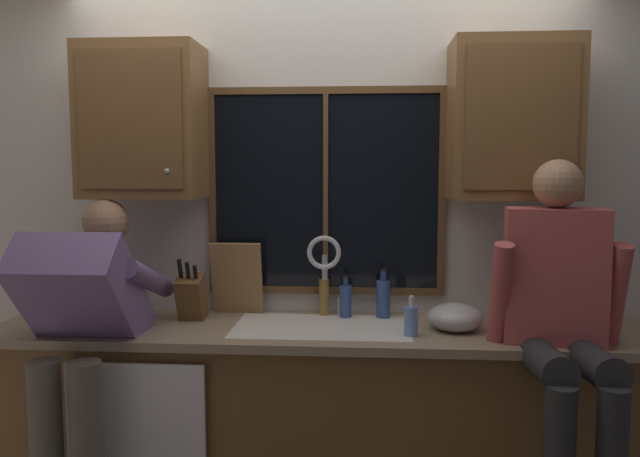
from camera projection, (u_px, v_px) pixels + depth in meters
The scene contains 23 objects.
back_wall at pixel (324, 240), 3.19m from camera, with size 5.34×0.12×2.55m, color silver.
window_glass at pixel (326, 192), 3.09m from camera, with size 1.10×0.02×0.95m, color black.
window_frame_top at pixel (326, 90), 3.03m from camera, with size 1.17×0.02×0.04m, color brown.
window_frame_bottom at pixel (326, 290), 3.13m from camera, with size 1.17×0.02×0.04m, color brown.
window_frame_left at pixel (212, 192), 3.12m from camera, with size 0.04×0.02×0.95m, color brown.
window_frame_right at pixel (442, 192), 3.04m from camera, with size 0.04×0.02×0.95m, color brown.
window_mullion_center at pixel (326, 192), 3.08m from camera, with size 0.02×0.02×0.95m, color brown.
lower_cabinet_run at pixel (319, 427), 2.92m from camera, with size 2.94×0.58×0.88m, color brown.
countertop at pixel (319, 331), 2.86m from camera, with size 3.00×0.62×0.04m, color gray.
dishwasher_front at pixel (136, 448), 2.66m from camera, with size 0.60×0.02×0.74m, color white.
upper_cabinet_left at pixel (143, 122), 2.96m from camera, with size 0.56×0.36×0.72m.
upper_cabinet_right at pixel (512, 120), 2.84m from camera, with size 0.56×0.36×0.72m.
sink at pixel (322, 348), 2.87m from camera, with size 0.80×0.46×0.21m.
faucet at pixel (326, 266), 3.02m from camera, with size 0.18×0.09×0.40m.
person_standing at pixel (83, 335), 2.65m from camera, with size 0.53×0.71×1.50m.
person_sitting_on_counter at pixel (561, 304), 2.51m from camera, with size 0.54×0.62×1.26m.
knife_block at pixel (191, 297), 2.98m from camera, with size 0.12×0.18×0.32m.
cutting_board at pixel (237, 279), 3.09m from camera, with size 0.25×0.02×0.37m, color #997047.
mixing_bowl at pixel (455, 317), 2.81m from camera, with size 0.25×0.25×0.12m, color #B7B7BC.
soap_dispenser at pixel (411, 320), 2.70m from camera, with size 0.06×0.07×0.18m.
bottle_green_glass at pixel (383, 298), 3.02m from camera, with size 0.07×0.07×0.24m.
bottle_tall_clear at pixel (346, 300), 3.03m from camera, with size 0.06×0.06×0.21m.
bottle_amber_small at pixel (324, 296), 3.08m from camera, with size 0.05×0.05×0.23m.
Camera 1 is at (0.21, -3.10, 1.65)m, focal length 35.18 mm.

